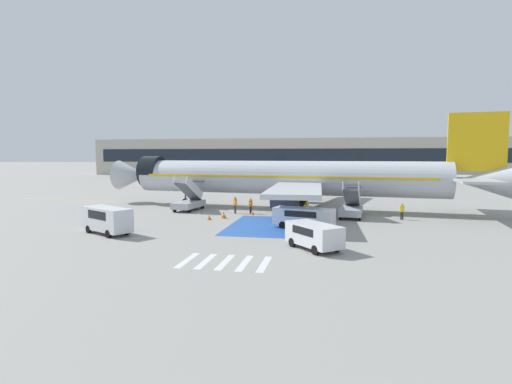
{
  "coord_description": "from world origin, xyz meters",
  "views": [
    {
      "loc": [
        7.21,
        -47.96,
        6.41
      ],
      "look_at": [
        -1.25,
        -2.21,
        2.13
      ],
      "focal_mm": 28.0,
      "sensor_mm": 36.0,
      "label": 1
    }
  ],
  "objects_px": {
    "boarding_stairs_forward": "(189,202)",
    "ground_crew_0": "(235,204)",
    "airliner": "(288,178)",
    "service_van_1": "(107,218)",
    "traffic_cone_0": "(252,213)",
    "ground_crew_2": "(251,205)",
    "traffic_cone_1": "(209,217)",
    "boarding_stairs_aft": "(351,208)",
    "fuel_tanker": "(331,182)",
    "service_van_0": "(304,216)",
    "ground_crew_1": "(307,207)",
    "service_van_2": "(314,234)",
    "ground_crew_3": "(402,211)",
    "terminal_building": "(305,157)",
    "traffic_cone_2": "(224,215)"
  },
  "relations": [
    {
      "from": "service_van_1",
      "to": "ground_crew_3",
      "type": "bearing_deg",
      "value": 145.02
    },
    {
      "from": "ground_crew_2",
      "to": "traffic_cone_0",
      "type": "distance_m",
      "value": 1.18
    },
    {
      "from": "boarding_stairs_forward",
      "to": "terminal_building",
      "type": "relative_size",
      "value": 0.04
    },
    {
      "from": "service_van_2",
      "to": "ground_crew_3",
      "type": "relative_size",
      "value": 2.79
    },
    {
      "from": "boarding_stairs_forward",
      "to": "service_van_1",
      "type": "xyz_separation_m",
      "value": [
        -1.66,
        -14.7,
        0.29
      ]
    },
    {
      "from": "traffic_cone_0",
      "to": "traffic_cone_1",
      "type": "relative_size",
      "value": 0.88
    },
    {
      "from": "service_van_0",
      "to": "ground_crew_1",
      "type": "height_order",
      "value": "service_van_0"
    },
    {
      "from": "service_van_2",
      "to": "ground_crew_0",
      "type": "height_order",
      "value": "ground_crew_0"
    },
    {
      "from": "boarding_stairs_forward",
      "to": "terminal_building",
      "type": "xyz_separation_m",
      "value": [
        8.47,
        83.46,
        4.81
      ]
    },
    {
      "from": "traffic_cone_0",
      "to": "service_van_2",
      "type": "bearing_deg",
      "value": -64.23
    },
    {
      "from": "ground_crew_2",
      "to": "traffic_cone_1",
      "type": "distance_m",
      "value": 5.93
    },
    {
      "from": "airliner",
      "to": "ground_crew_0",
      "type": "height_order",
      "value": "airliner"
    },
    {
      "from": "airliner",
      "to": "fuel_tanker",
      "type": "distance_m",
      "value": 25.57
    },
    {
      "from": "ground_crew_1",
      "to": "terminal_building",
      "type": "bearing_deg",
      "value": 32.98
    },
    {
      "from": "service_van_2",
      "to": "traffic_cone_2",
      "type": "distance_m",
      "value": 15.43
    },
    {
      "from": "ground_crew_0",
      "to": "fuel_tanker",
      "type": "bearing_deg",
      "value": -61.94
    },
    {
      "from": "service_van_0",
      "to": "ground_crew_0",
      "type": "distance_m",
      "value": 11.14
    },
    {
      "from": "service_van_1",
      "to": "service_van_2",
      "type": "distance_m",
      "value": 16.99
    },
    {
      "from": "service_van_2",
      "to": "ground_crew_3",
      "type": "distance_m",
      "value": 16.53
    },
    {
      "from": "fuel_tanker",
      "to": "traffic_cone_2",
      "type": "xyz_separation_m",
      "value": [
        -10.8,
        -33.25,
        -1.31
      ]
    },
    {
      "from": "service_van_1",
      "to": "ground_crew_0",
      "type": "bearing_deg",
      "value": 179.29
    },
    {
      "from": "service_van_2",
      "to": "terminal_building",
      "type": "distance_m",
      "value": 100.83
    },
    {
      "from": "airliner",
      "to": "ground_crew_2",
      "type": "height_order",
      "value": "airliner"
    },
    {
      "from": "boarding_stairs_forward",
      "to": "ground_crew_3",
      "type": "height_order",
      "value": "boarding_stairs_forward"
    },
    {
      "from": "traffic_cone_0",
      "to": "service_van_1",
      "type": "bearing_deg",
      "value": -127.74
    },
    {
      "from": "boarding_stairs_aft",
      "to": "traffic_cone_1",
      "type": "height_order",
      "value": "boarding_stairs_aft"
    },
    {
      "from": "service_van_2",
      "to": "traffic_cone_1",
      "type": "xyz_separation_m",
      "value": [
        -10.77,
        10.75,
        -0.81
      ]
    },
    {
      "from": "ground_crew_0",
      "to": "boarding_stairs_aft",
      "type": "bearing_deg",
      "value": -135.43
    },
    {
      "from": "fuel_tanker",
      "to": "airliner",
      "type": "bearing_deg",
      "value": -15.8
    },
    {
      "from": "service_van_1",
      "to": "traffic_cone_0",
      "type": "distance_m",
      "value": 15.83
    },
    {
      "from": "airliner",
      "to": "traffic_cone_1",
      "type": "bearing_deg",
      "value": 151.09
    },
    {
      "from": "boarding_stairs_forward",
      "to": "fuel_tanker",
      "type": "height_order",
      "value": "boarding_stairs_forward"
    },
    {
      "from": "boarding_stairs_forward",
      "to": "ground_crew_2",
      "type": "xyz_separation_m",
      "value": [
        7.65,
        -1.37,
        -0.03
      ]
    },
    {
      "from": "ground_crew_2",
      "to": "traffic_cone_2",
      "type": "bearing_deg",
      "value": 170.13
    },
    {
      "from": "service_van_0",
      "to": "traffic_cone_1",
      "type": "distance_m",
      "value": 10.06
    },
    {
      "from": "airliner",
      "to": "traffic_cone_1",
      "type": "relative_size",
      "value": 89.76
    },
    {
      "from": "service_van_0",
      "to": "ground_crew_3",
      "type": "relative_size",
      "value": 3.46
    },
    {
      "from": "boarding_stairs_forward",
      "to": "ground_crew_0",
      "type": "height_order",
      "value": "boarding_stairs_forward"
    },
    {
      "from": "boarding_stairs_forward",
      "to": "ground_crew_0",
      "type": "distance_m",
      "value": 6.14
    },
    {
      "from": "boarding_stairs_forward",
      "to": "boarding_stairs_aft",
      "type": "bearing_deg",
      "value": 0.0
    },
    {
      "from": "service_van_2",
      "to": "ground_crew_1",
      "type": "xyz_separation_m",
      "value": [
        -1.26,
        14.18,
        -0.03
      ]
    },
    {
      "from": "airliner",
      "to": "service_van_1",
      "type": "height_order",
      "value": "airliner"
    },
    {
      "from": "ground_crew_3",
      "to": "service_van_0",
      "type": "bearing_deg",
      "value": 25.57
    },
    {
      "from": "boarding_stairs_aft",
      "to": "terminal_building",
      "type": "bearing_deg",
      "value": 103.22
    },
    {
      "from": "ground_crew_2",
      "to": "boarding_stairs_forward",
      "type": "bearing_deg",
      "value": 100.19
    },
    {
      "from": "boarding_stairs_aft",
      "to": "traffic_cone_2",
      "type": "relative_size",
      "value": 7.96
    },
    {
      "from": "service_van_0",
      "to": "terminal_building",
      "type": "bearing_deg",
      "value": -161.17
    },
    {
      "from": "ground_crew_2",
      "to": "ground_crew_3",
      "type": "xyz_separation_m",
      "value": [
        15.68,
        -1.29,
        -0.06
      ]
    },
    {
      "from": "service_van_1",
      "to": "traffic_cone_1",
      "type": "relative_size",
      "value": 9.75
    },
    {
      "from": "service_van_1",
      "to": "ground_crew_0",
      "type": "relative_size",
      "value": 2.79
    }
  ]
}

